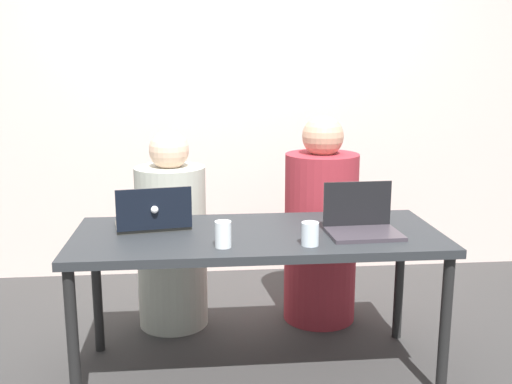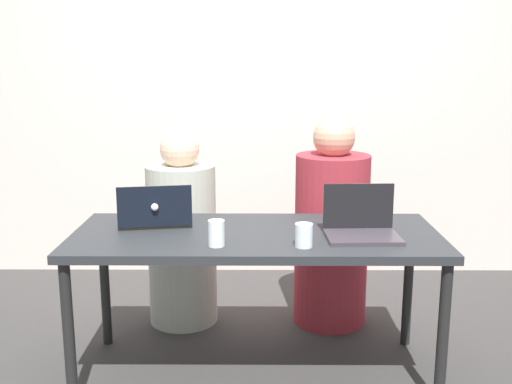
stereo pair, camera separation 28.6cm
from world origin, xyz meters
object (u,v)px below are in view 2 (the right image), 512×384
object	(u,v)px
laptop_back_left	(155,217)
laptop_front_right	(361,226)
person_on_right	(331,233)
water_glass_left	(216,235)
water_glass_right	(304,237)
person_on_left	(182,238)

from	to	relation	value
laptop_back_left	laptop_front_right	world-z (taller)	laptop_front_right
person_on_right	water_glass_left	size ratio (longest dim) A/B	10.53
laptop_back_left	water_glass_right	size ratio (longest dim) A/B	3.73
person_on_left	water_glass_left	bearing A→B (deg)	99.96
laptop_back_left	person_on_left	bearing A→B (deg)	-106.51
person_on_left	person_on_right	size ratio (longest dim) A/B	0.94
water_glass_right	laptop_front_right	bearing A→B (deg)	30.24
water_glass_right	person_on_left	bearing A→B (deg)	127.42
person_on_right	laptop_back_left	xyz separation A→B (m)	(-0.93, -0.51, 0.23)
water_glass_left	water_glass_right	bearing A→B (deg)	-1.34
water_glass_left	water_glass_right	distance (m)	0.38
person_on_left	laptop_back_left	size ratio (longest dim) A/B	2.96
laptop_front_right	water_glass_right	world-z (taller)	laptop_front_right
person_on_left	water_glass_left	xyz separation A→B (m)	(0.26, -0.83, 0.27)
person_on_right	person_on_left	bearing A→B (deg)	-10.49
person_on_left	water_glass_left	world-z (taller)	person_on_left
person_on_left	laptop_front_right	size ratio (longest dim) A/B	3.36
person_on_right	water_glass_right	xyz separation A→B (m)	(-0.22, -0.84, 0.23)
person_on_left	water_glass_right	size ratio (longest dim) A/B	11.05
laptop_back_left	water_glass_right	xyz separation A→B (m)	(0.70, -0.33, -0.00)
person_on_left	water_glass_left	distance (m)	0.91
person_on_left	laptop_front_right	world-z (taller)	person_on_left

